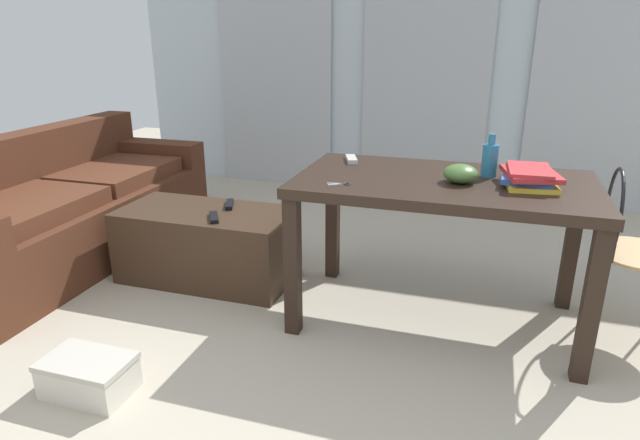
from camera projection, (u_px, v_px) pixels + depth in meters
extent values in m
plane|color=#B2A893|center=(363.00, 303.00, 2.96)|extent=(8.95, 8.95, 0.00)
cube|color=silver|center=(428.00, 52.00, 4.58)|extent=(5.37, 0.10, 2.47)
cube|color=#B2B7BC|center=(275.00, 67.00, 4.95)|extent=(1.07, 0.03, 2.17)
cube|color=#B2B7BC|center=(426.00, 71.00, 4.55)|extent=(1.07, 0.03, 2.17)
cube|color=#B2B7BC|center=(605.00, 75.00, 4.16)|extent=(1.07, 0.03, 2.17)
cube|color=#4C2819|center=(74.00, 225.00, 3.54)|extent=(0.86, 2.08, 0.40)
cube|color=#4C2819|center=(23.00, 163.00, 3.49)|extent=(0.22, 2.07, 0.39)
cube|color=#4C2819|center=(151.00, 152.00, 4.28)|extent=(0.84, 0.21, 0.18)
cube|color=#552D1C|center=(115.00, 173.00, 3.82)|extent=(0.61, 0.80, 0.10)
cube|color=#552D1C|center=(22.00, 209.00, 3.06)|extent=(0.61, 0.80, 0.10)
cube|color=#382619|center=(207.00, 244.00, 3.19)|extent=(1.00, 0.50, 0.43)
cube|color=black|center=(444.00, 184.00, 2.56)|extent=(1.40, 0.78, 0.05)
cube|color=black|center=(293.00, 267.00, 2.57)|extent=(0.07, 0.07, 0.69)
cube|color=black|center=(591.00, 307.00, 2.20)|extent=(0.07, 0.07, 0.69)
cube|color=black|center=(333.00, 221.00, 3.18)|extent=(0.07, 0.07, 0.69)
cube|color=black|center=(571.00, 247.00, 2.81)|extent=(0.07, 0.07, 0.69)
cylinder|color=black|center=(601.00, 306.00, 2.48)|extent=(0.02, 0.02, 0.43)
cylinder|color=black|center=(595.00, 280.00, 2.74)|extent=(0.02, 0.02, 0.43)
torus|color=black|center=(613.00, 211.00, 2.47)|extent=(0.04, 0.41, 0.41)
cylinder|color=black|center=(615.00, 243.00, 2.35)|extent=(0.02, 0.02, 0.18)
cylinder|color=black|center=(606.00, 218.00, 2.66)|extent=(0.02, 0.02, 0.18)
cylinder|color=teal|center=(490.00, 161.00, 2.58)|extent=(0.07, 0.07, 0.16)
cylinder|color=teal|center=(492.00, 139.00, 2.54)|extent=(0.03, 0.03, 0.05)
ellipsoid|color=#477033|center=(461.00, 174.00, 2.49)|extent=(0.16, 0.16, 0.09)
cube|color=gold|center=(530.00, 184.00, 2.44)|extent=(0.24, 0.29, 0.02)
cube|color=#33519E|center=(527.00, 179.00, 2.43)|extent=(0.23, 0.22, 0.02)
cube|color=red|center=(531.00, 174.00, 2.42)|extent=(0.27, 0.32, 0.02)
cube|color=red|center=(530.00, 170.00, 2.42)|extent=(0.19, 0.29, 0.01)
cube|color=#B7B7B2|center=(351.00, 159.00, 2.90)|extent=(0.10, 0.16, 0.02)
cube|color=#9EA0A5|center=(336.00, 185.00, 2.46)|extent=(0.07, 0.05, 0.00)
torus|color=#262628|center=(347.00, 183.00, 2.47)|extent=(0.03, 0.03, 0.00)
cube|color=#9EA0A5|center=(335.00, 184.00, 2.47)|extent=(0.08, 0.03, 0.00)
torus|color=#262628|center=(347.00, 184.00, 2.47)|extent=(0.03, 0.03, 0.00)
cube|color=black|center=(214.00, 217.00, 2.98)|extent=(0.12, 0.16, 0.02)
cube|color=black|center=(229.00, 204.00, 3.19)|extent=(0.10, 0.17, 0.02)
cube|color=beige|center=(89.00, 378.00, 2.21)|extent=(0.35, 0.22, 0.13)
cube|color=beige|center=(86.00, 362.00, 2.18)|extent=(0.36, 0.23, 0.02)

